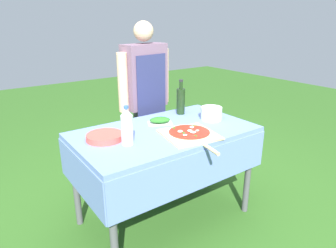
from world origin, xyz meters
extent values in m
plane|color=#2D5B1E|center=(0.00, 0.00, 0.00)|extent=(12.00, 12.00, 0.00)
cube|color=#607AB7|center=(0.00, 0.00, 0.74)|extent=(1.32, 0.77, 0.04)
cube|color=#607AB7|center=(0.00, -0.39, 0.59)|extent=(1.32, 0.01, 0.28)
cube|color=#607AB7|center=(0.00, 0.39, 0.59)|extent=(1.32, 0.01, 0.28)
cube|color=#607AB7|center=(-0.66, 0.00, 0.59)|extent=(0.01, 0.77, 0.28)
cube|color=#607AB7|center=(0.66, 0.00, 0.59)|extent=(0.01, 0.77, 0.28)
cylinder|color=#4C4C51|center=(-0.60, -0.32, 0.36)|extent=(0.05, 0.05, 0.73)
cylinder|color=#4C4C51|center=(0.60, -0.32, 0.36)|extent=(0.05, 0.05, 0.73)
cylinder|color=#4C4C51|center=(-0.60, 0.32, 0.36)|extent=(0.05, 0.05, 0.73)
cylinder|color=#4C4C51|center=(0.60, 0.32, 0.36)|extent=(0.05, 0.05, 0.73)
cylinder|color=#4C4C51|center=(0.29, 0.62, 0.38)|extent=(0.11, 0.11, 0.76)
cylinder|color=#4C4C51|center=(0.14, 0.60, 0.38)|extent=(0.11, 0.11, 0.76)
cube|color=#6B5166|center=(0.21, 0.61, 1.05)|extent=(0.43, 0.23, 0.57)
cube|color=navy|center=(0.22, 0.52, 0.83)|extent=(0.33, 0.06, 0.83)
cylinder|color=tan|center=(0.45, 0.65, 1.02)|extent=(0.09, 0.09, 0.51)
cylinder|color=tan|center=(-0.03, 0.58, 1.02)|extent=(0.09, 0.09, 0.51)
sphere|color=tan|center=(0.21, 0.61, 1.44)|extent=(0.17, 0.17, 0.17)
cube|color=#D1B27F|center=(0.08, -0.19, 0.77)|extent=(0.42, 0.42, 0.01)
cylinder|color=#D1B27F|center=(0.03, -0.46, 0.77)|extent=(0.06, 0.19, 0.02)
cylinder|color=beige|center=(0.08, -0.19, 0.78)|extent=(0.33, 0.33, 0.01)
cylinder|color=#B22819|center=(0.08, -0.19, 0.79)|extent=(0.29, 0.29, 0.00)
ellipsoid|color=white|center=(0.08, -0.19, 0.80)|extent=(0.04, 0.03, 0.01)
ellipsoid|color=white|center=(0.01, -0.24, 0.80)|extent=(0.04, 0.04, 0.01)
ellipsoid|color=white|center=(0.13, -0.22, 0.80)|extent=(0.04, 0.04, 0.01)
ellipsoid|color=white|center=(0.14, -0.15, 0.80)|extent=(0.05, 0.05, 0.02)
ellipsoid|color=white|center=(0.08, -0.23, 0.80)|extent=(0.05, 0.05, 0.01)
ellipsoid|color=white|center=(0.02, -0.17, 0.80)|extent=(0.04, 0.04, 0.02)
ellipsoid|color=#286B23|center=(0.06, -0.28, 0.79)|extent=(0.03, 0.04, 0.00)
ellipsoid|color=#286B23|center=(0.03, -0.19, 0.79)|extent=(0.03, 0.04, 0.00)
ellipsoid|color=#286B23|center=(0.03, -0.07, 0.79)|extent=(0.04, 0.04, 0.00)
ellipsoid|color=#286B23|center=(0.18, -0.12, 0.79)|extent=(0.03, 0.04, 0.00)
cylinder|color=black|center=(0.34, 0.25, 0.87)|extent=(0.07, 0.07, 0.22)
cylinder|color=black|center=(0.34, 0.25, 1.01)|extent=(0.03, 0.03, 0.06)
cylinder|color=#232326|center=(0.34, 0.25, 1.05)|extent=(0.03, 0.03, 0.02)
cylinder|color=silver|center=(-0.35, -0.08, 0.86)|extent=(0.08, 0.08, 0.20)
cone|color=silver|center=(-0.35, -0.08, 0.98)|extent=(0.08, 0.08, 0.05)
cylinder|color=#335BB2|center=(-0.35, -0.08, 1.02)|extent=(0.03, 0.03, 0.02)
cube|color=silver|center=(0.05, 0.14, 0.76)|extent=(0.22, 0.18, 0.01)
ellipsoid|color=#286B23|center=(0.05, 0.14, 0.79)|extent=(0.19, 0.16, 0.05)
cylinder|color=silver|center=(0.45, -0.02, 0.81)|extent=(0.17, 0.17, 0.11)
cylinder|color=#DB4C42|center=(-0.44, 0.08, 0.76)|extent=(0.25, 0.25, 0.00)
cylinder|color=#DB4C42|center=(-0.44, 0.08, 0.77)|extent=(0.25, 0.25, 0.00)
cylinder|color=#DB4C42|center=(-0.44, 0.08, 0.77)|extent=(0.25, 0.25, 0.00)
cylinder|color=#DB4C42|center=(-0.44, 0.08, 0.78)|extent=(0.25, 0.25, 0.00)
cylinder|color=#DB4C42|center=(-0.44, 0.08, 0.78)|extent=(0.25, 0.25, 0.00)
cylinder|color=#DB4C42|center=(-0.44, 0.08, 0.79)|extent=(0.25, 0.25, 0.00)
cylinder|color=#DB4C42|center=(-0.44, 0.08, 0.79)|extent=(0.25, 0.25, 0.00)
cylinder|color=#DB4C42|center=(-0.44, 0.08, 0.80)|extent=(0.25, 0.25, 0.00)
camera|label=1|loc=(-1.19, -1.70, 1.54)|focal=32.00mm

